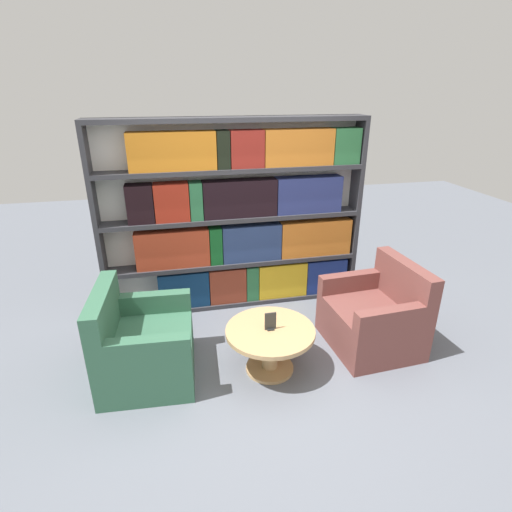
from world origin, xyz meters
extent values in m
plane|color=slate|center=(0.00, 0.00, 0.00)|extent=(14.00, 14.00, 0.00)
cube|color=silver|center=(0.00, 1.52, 1.09)|extent=(2.98, 0.05, 2.17)
cube|color=#333338|center=(-1.47, 1.40, 1.09)|extent=(0.05, 0.30, 2.17)
cube|color=#333338|center=(1.47, 1.40, 1.09)|extent=(0.05, 0.30, 2.17)
cube|color=#333338|center=(0.00, 1.40, 0.03)|extent=(2.88, 0.30, 0.05)
cube|color=#333338|center=(0.00, 1.40, 0.54)|extent=(2.88, 0.30, 0.05)
cube|color=#333338|center=(0.00, 1.40, 1.09)|extent=(2.88, 0.30, 0.05)
cube|color=#333338|center=(0.00, 1.40, 1.63)|extent=(2.88, 0.30, 0.05)
cube|color=#333338|center=(0.00, 1.40, 2.15)|extent=(2.88, 0.30, 0.05)
cube|color=navy|center=(-0.62, 1.37, 0.27)|extent=(0.58, 0.20, 0.44)
cube|color=brown|center=(-0.10, 1.37, 0.27)|extent=(0.43, 0.20, 0.44)
cube|color=#2D6F41|center=(0.20, 1.37, 0.27)|extent=(0.14, 0.20, 0.44)
cube|color=gold|center=(0.58, 1.37, 0.27)|extent=(0.60, 0.20, 0.44)
cube|color=navy|center=(1.14, 1.37, 0.27)|extent=(0.51, 0.20, 0.44)
cube|color=#AF3C22|center=(-0.71, 1.37, 0.78)|extent=(0.81, 0.20, 0.43)
cube|color=#155B26|center=(-0.23, 1.37, 0.78)|extent=(0.14, 0.20, 0.43)
cube|color=navy|center=(0.20, 1.37, 0.78)|extent=(0.69, 0.20, 0.43)
cube|color=orange|center=(0.98, 1.37, 0.78)|extent=(0.86, 0.20, 0.43)
cube|color=black|center=(-1.00, 1.37, 1.32)|extent=(0.28, 0.20, 0.41)
cube|color=#A32818|center=(-0.68, 1.37, 1.32)|extent=(0.36, 0.20, 0.41)
cube|color=#2B6C43|center=(-0.42, 1.37, 1.32)|extent=(0.13, 0.20, 0.41)
cube|color=black|center=(0.07, 1.37, 1.32)|extent=(0.82, 0.20, 0.41)
cube|color=navy|center=(0.87, 1.37, 1.32)|extent=(0.76, 0.20, 0.41)
cube|color=orange|center=(-0.63, 1.37, 1.85)|extent=(0.89, 0.20, 0.39)
cube|color=black|center=(-0.11, 1.37, 1.85)|extent=(0.13, 0.20, 0.39)
cube|color=maroon|center=(0.15, 1.37, 1.85)|extent=(0.36, 0.20, 0.39)
cube|color=orange|center=(0.72, 1.37, 1.85)|extent=(0.78, 0.20, 0.39)
cube|color=#2E703F|center=(1.27, 1.37, 1.85)|extent=(0.30, 0.20, 0.39)
cube|color=#336047|center=(-1.00, 0.23, 0.22)|extent=(0.86, 0.93, 0.44)
cube|color=#336047|center=(-1.33, 0.25, 0.66)|extent=(0.20, 0.89, 0.44)
cube|color=#336047|center=(-0.96, -0.15, 0.54)|extent=(0.67, 0.16, 0.19)
cube|color=#336047|center=(-0.91, 0.61, 0.54)|extent=(0.67, 0.16, 0.19)
cube|color=brown|center=(1.19, 0.23, 0.22)|extent=(0.85, 0.93, 0.44)
cube|color=brown|center=(1.52, 0.25, 0.66)|extent=(0.19, 0.89, 0.44)
cube|color=brown|center=(1.10, 0.61, 0.54)|extent=(0.67, 0.16, 0.19)
cube|color=brown|center=(1.14, -0.15, 0.54)|extent=(0.67, 0.16, 0.19)
cylinder|color=tan|center=(0.09, 0.06, 0.20)|extent=(0.15, 0.15, 0.40)
cylinder|color=tan|center=(0.09, 0.06, 0.01)|extent=(0.45, 0.45, 0.03)
cylinder|color=tan|center=(0.09, 0.06, 0.42)|extent=(0.81, 0.81, 0.04)
cube|color=black|center=(0.09, 0.06, 0.45)|extent=(0.06, 0.06, 0.01)
cube|color=#2D2D2D|center=(0.09, 0.06, 0.53)|extent=(0.10, 0.01, 0.17)
camera|label=1|loc=(-0.69, -2.90, 2.45)|focal=28.00mm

